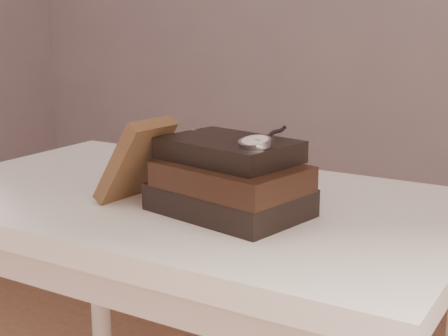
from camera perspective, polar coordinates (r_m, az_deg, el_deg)
The scene contains 5 objects.
table at distance 1.22m, azimuth -3.24°, elevation -6.46°, with size 1.00×0.60×0.75m.
book_stack at distance 1.06m, azimuth 0.52°, elevation -1.03°, with size 0.27×0.22×0.12m.
journal at distance 1.13m, azimuth -7.77°, elevation 0.66°, with size 0.02×0.10×0.16m, color #412A19.
pocket_watch at distance 1.00m, azimuth 2.86°, elevation 2.33°, with size 0.06×0.16×0.02m.
eyeglasses at distance 1.17m, azimuth 0.04°, elevation 1.01°, with size 0.12×0.14×0.05m.
Camera 1 is at (0.65, -0.60, 1.07)m, focal length 52.35 mm.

